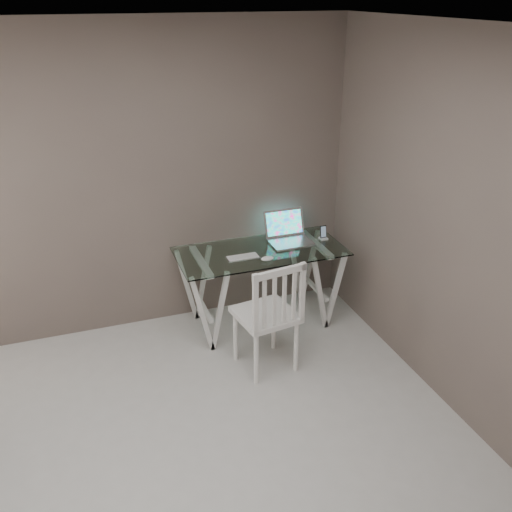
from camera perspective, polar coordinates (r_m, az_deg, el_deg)
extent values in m
plane|color=#BAB8B2|center=(3.84, -5.45, -23.32)|extent=(4.50, 4.50, 0.00)
cube|color=white|center=(2.56, -8.07, 21.10)|extent=(4.00, 4.50, 0.02)
cube|color=#63554E|center=(5.01, -12.70, 6.90)|extent=(4.00, 0.02, 2.70)
cube|color=#63554E|center=(3.87, 23.56, -0.19)|extent=(0.02, 4.50, 2.70)
cube|color=silver|center=(5.10, 0.45, 0.48)|extent=(1.50, 0.70, 0.01)
cube|color=silver|center=(5.13, -5.36, -4.23)|extent=(0.24, 0.62, 0.72)
cube|color=silver|center=(5.46, 5.87, -2.31)|extent=(0.24, 0.62, 0.72)
cube|color=white|center=(4.62, 0.97, -5.87)|extent=(0.52, 0.52, 0.04)
cylinder|color=white|center=(4.55, 0.02, -10.24)|extent=(0.04, 0.04, 0.47)
cylinder|color=white|center=(4.71, 4.04, -8.99)|extent=(0.04, 0.04, 0.47)
cylinder|color=white|center=(4.82, -2.06, -8.00)|extent=(0.04, 0.04, 0.47)
cylinder|color=white|center=(4.97, 1.78, -6.90)|extent=(0.04, 0.04, 0.47)
cube|color=white|center=(4.33, 2.35, -4.25)|extent=(0.46, 0.10, 0.51)
cube|color=silver|center=(5.25, 3.51, 1.36)|extent=(0.38, 0.27, 0.02)
cube|color=#19D899|center=(5.35, 2.82, 3.35)|extent=(0.38, 0.10, 0.25)
cube|color=silver|center=(4.96, -1.34, -0.12)|extent=(0.29, 0.12, 0.01)
ellipsoid|color=white|center=(4.91, 1.14, -0.26)|extent=(0.12, 0.07, 0.04)
cube|color=white|center=(5.36, 6.75, 1.75)|extent=(0.07, 0.07, 0.02)
cube|color=black|center=(5.35, 6.74, 2.43)|extent=(0.06, 0.03, 0.12)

